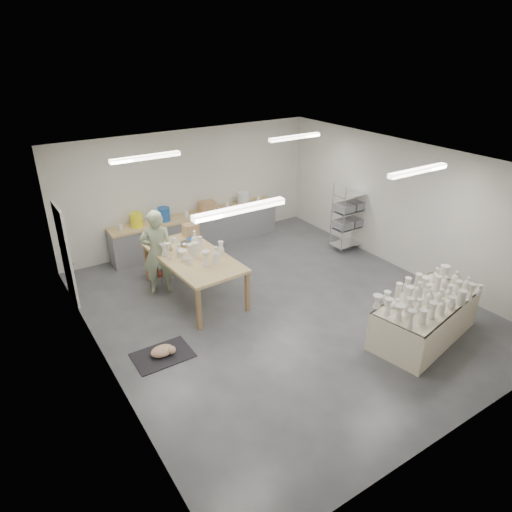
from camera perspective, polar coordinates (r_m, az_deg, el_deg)
room at (r=8.57m, az=2.30°, el=5.39°), size 8.00×8.02×3.00m
back_counter at (r=12.09m, az=-7.31°, el=3.40°), size 4.60×0.60×1.24m
wire_shelf at (r=11.92m, az=11.65°, el=4.99°), size 0.88×0.48×1.80m
drying_table at (r=8.90m, az=20.33°, el=-7.15°), size 2.33×1.45×1.12m
work_table at (r=9.60m, az=-7.88°, el=0.21°), size 1.37×2.55×1.31m
rug at (r=8.31m, az=-11.59°, el=-12.05°), size 1.00×0.70×0.02m
cat at (r=8.24m, az=-11.49°, el=-11.51°), size 0.47×0.39×0.18m
potter at (r=9.79m, az=-12.23°, el=0.44°), size 0.80×0.65×1.89m
red_stool at (r=10.30m, az=-12.46°, el=-2.29°), size 0.42×0.42×0.33m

